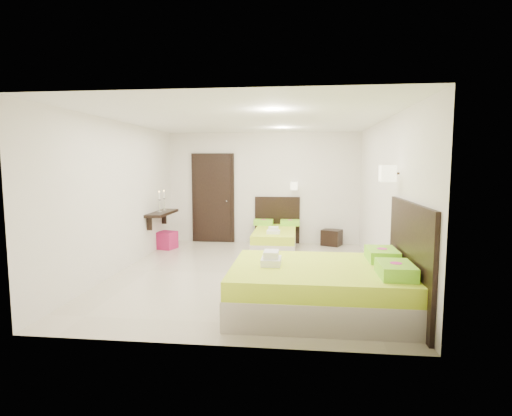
# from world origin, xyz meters

# --- Properties ---
(floor) EXTENTS (5.50, 5.50, 0.00)m
(floor) POSITION_xyz_m (0.00, 0.00, 0.00)
(floor) COLOR beige
(floor) RESTS_ON ground
(bed_single) EXTENTS (1.06, 1.76, 1.45)m
(bed_single) POSITION_xyz_m (0.34, 1.96, 0.27)
(bed_single) COLOR beige
(bed_single) RESTS_ON ground
(bed_double) EXTENTS (2.25, 1.91, 1.85)m
(bed_double) POSITION_xyz_m (1.21, -1.62, 0.33)
(bed_double) COLOR beige
(bed_double) RESTS_ON ground
(nightstand) EXTENTS (0.53, 0.50, 0.36)m
(nightstand) POSITION_xyz_m (1.61, 2.58, 0.18)
(nightstand) COLOR black
(nightstand) RESTS_ON ground
(ottoman) EXTENTS (0.47, 0.47, 0.38)m
(ottoman) POSITION_xyz_m (-2.07, 1.81, 0.19)
(ottoman) COLOR #9F1549
(ottoman) RESTS_ON ground
(door) EXTENTS (1.02, 0.15, 2.14)m
(door) POSITION_xyz_m (-1.20, 2.70, 1.05)
(door) COLOR black
(door) RESTS_ON ground
(console_shelf) EXTENTS (0.35, 1.20, 0.78)m
(console_shelf) POSITION_xyz_m (-2.08, 1.60, 0.82)
(console_shelf) COLOR black
(console_shelf) RESTS_ON ground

